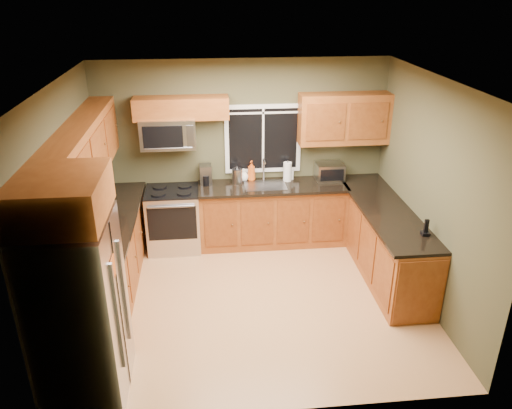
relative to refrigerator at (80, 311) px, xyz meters
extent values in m
plane|color=tan|center=(1.74, 1.30, -0.90)|extent=(4.20, 4.20, 0.00)
plane|color=white|center=(1.74, 1.30, 1.80)|extent=(4.20, 4.20, 0.00)
plane|color=#44432B|center=(1.74, 3.10, 0.45)|extent=(4.20, 0.00, 4.20)
plane|color=#44432B|center=(1.74, -0.50, 0.45)|extent=(4.20, 0.00, 4.20)
plane|color=#44432B|center=(-0.36, 1.30, 0.45)|extent=(0.00, 3.60, 3.60)
plane|color=#44432B|center=(3.84, 1.30, 0.45)|extent=(0.00, 3.60, 3.60)
cube|color=white|center=(2.04, 3.09, 0.65)|extent=(1.12, 0.03, 1.02)
cube|color=black|center=(2.04, 3.08, 0.65)|extent=(1.00, 0.01, 0.90)
cube|color=white|center=(2.04, 3.07, 0.65)|extent=(0.03, 0.01, 0.90)
cube|color=white|center=(2.04, 3.07, 1.04)|extent=(1.00, 0.01, 0.03)
cube|color=brown|center=(-0.06, 1.78, -0.45)|extent=(0.60, 2.65, 0.90)
cube|color=black|center=(-0.04, 1.78, 0.02)|extent=(0.65, 2.65, 0.04)
cube|color=brown|center=(2.15, 2.80, -0.45)|extent=(2.17, 0.60, 0.90)
cube|color=black|center=(2.15, 2.78, 0.02)|extent=(2.17, 0.65, 0.04)
cube|color=brown|center=(3.54, 1.85, -0.45)|extent=(0.60, 2.50, 0.90)
cube|color=brown|center=(3.54, 0.59, -0.45)|extent=(0.56, 0.02, 0.82)
cube|color=black|center=(3.51, 1.85, 0.02)|extent=(0.65, 2.50, 0.04)
cube|color=brown|center=(-0.20, 1.78, 0.96)|extent=(0.33, 2.65, 0.72)
cube|color=brown|center=(0.89, 2.94, 1.17)|extent=(1.30, 0.33, 0.30)
cube|color=brown|center=(3.19, 2.94, 0.96)|extent=(1.30, 0.33, 0.72)
cube|color=brown|center=(0.00, 0.00, 1.13)|extent=(0.72, 0.90, 0.38)
cube|color=#B7B7BC|center=(0.00, 0.00, 0.00)|extent=(0.72, 0.90, 1.80)
cube|color=slate|center=(0.37, -0.20, 0.05)|extent=(0.03, 0.04, 1.10)
cube|color=slate|center=(0.37, 0.20, 0.05)|extent=(0.03, 0.04, 1.10)
cube|color=black|center=(0.36, 0.00, 0.00)|extent=(0.01, 0.02, 1.78)
cube|color=#CE5113|center=(0.37, -0.10, 0.50)|extent=(0.01, 0.14, 0.20)
cube|color=#B7B7BC|center=(0.69, 2.78, -0.45)|extent=(0.76, 0.65, 0.90)
cube|color=black|center=(0.69, 2.78, 0.00)|extent=(0.76, 0.64, 0.03)
cube|color=black|center=(0.69, 2.45, -0.35)|extent=(0.68, 0.02, 0.50)
cylinder|color=slate|center=(0.69, 2.43, -0.08)|extent=(0.64, 0.04, 0.04)
cylinder|color=black|center=(0.51, 2.64, 0.03)|extent=(0.20, 0.20, 0.01)
cylinder|color=black|center=(0.87, 2.64, 0.03)|extent=(0.20, 0.20, 0.01)
cylinder|color=black|center=(0.51, 2.92, 0.03)|extent=(0.20, 0.20, 0.01)
cylinder|color=black|center=(0.87, 2.92, 0.03)|extent=(0.20, 0.20, 0.01)
cube|color=#B7B7BC|center=(0.69, 2.91, 0.83)|extent=(0.76, 0.38, 0.42)
cube|color=black|center=(0.63, 2.72, 0.83)|extent=(0.54, 0.01, 0.30)
cube|color=slate|center=(1.00, 2.72, 0.83)|extent=(0.10, 0.01, 0.30)
cylinder|color=slate|center=(0.69, 2.70, 0.67)|extent=(0.66, 0.02, 0.02)
cube|color=slate|center=(2.04, 2.78, 0.03)|extent=(0.60, 0.42, 0.02)
cylinder|color=#B7B7BC|center=(2.04, 2.98, 0.21)|extent=(0.03, 0.03, 0.34)
cylinder|color=#B7B7BC|center=(2.04, 2.90, 0.37)|extent=(0.03, 0.18, 0.03)
cube|color=#B7B7BC|center=(3.02, 2.92, 0.17)|extent=(0.41, 0.31, 0.25)
cube|color=black|center=(3.02, 2.76, 0.17)|extent=(0.34, 0.02, 0.17)
cube|color=slate|center=(1.18, 2.95, 0.18)|extent=(0.18, 0.22, 0.28)
cylinder|color=black|center=(1.18, 2.87, 0.12)|extent=(0.11, 0.11, 0.15)
cylinder|color=#B7B7BC|center=(1.64, 2.90, 0.15)|extent=(0.19, 0.19, 0.22)
cone|color=black|center=(1.64, 2.90, 0.28)|extent=(0.13, 0.13, 0.06)
cylinder|color=white|center=(2.39, 2.93, 0.18)|extent=(0.14, 0.14, 0.28)
cylinder|color=slate|center=(2.39, 2.93, 0.33)|extent=(0.02, 0.02, 0.04)
imported|color=#CE5113|center=(1.86, 3.00, 0.19)|extent=(0.15, 0.15, 0.30)
imported|color=white|center=(2.44, 3.00, 0.14)|extent=(0.09, 0.10, 0.20)
imported|color=white|center=(1.74, 3.00, 0.13)|extent=(0.17, 0.17, 0.19)
cube|color=black|center=(3.72, 1.04, 0.06)|extent=(0.10, 0.10, 0.04)
cube|color=black|center=(3.72, 1.04, 0.16)|extent=(0.05, 0.03, 0.16)
camera|label=1|loc=(1.22, -3.91, 2.76)|focal=35.00mm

